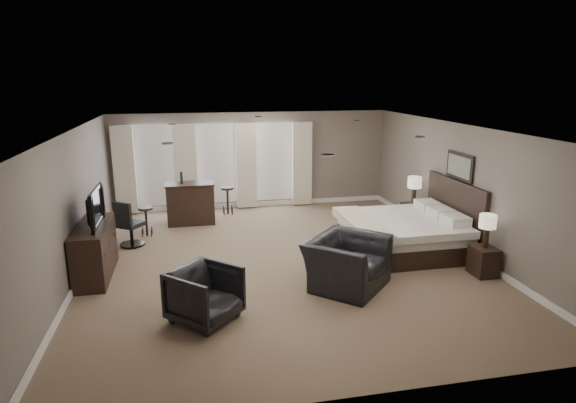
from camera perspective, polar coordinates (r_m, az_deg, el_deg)
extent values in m
cube|color=brown|center=(9.56, -0.69, -7.05)|extent=(7.60, 8.60, 0.04)
cube|color=silver|center=(8.93, -0.74, 8.64)|extent=(7.60, 8.60, 0.04)
cube|color=#6E645C|center=(13.27, -4.23, 4.91)|extent=(7.50, 0.04, 2.60)
cube|color=#6E645C|center=(5.28, 8.28, -10.58)|extent=(7.50, 0.04, 2.60)
cube|color=#6E645C|center=(9.24, -24.20, -0.67)|extent=(0.04, 8.50, 2.60)
cube|color=#6E645C|center=(10.52, 19.77, 1.51)|extent=(0.04, 8.50, 2.60)
cube|color=silver|center=(13.15, -15.53, 4.10)|extent=(1.15, 0.04, 2.05)
cube|color=silver|center=(13.13, -8.54, 4.47)|extent=(1.15, 0.04, 2.05)
cube|color=silver|center=(13.31, -1.63, 4.76)|extent=(1.15, 0.04, 2.05)
cube|color=beige|center=(13.11, -18.81, 3.52)|extent=(0.55, 0.12, 2.30)
cube|color=beige|center=(13.01, -12.02, 3.90)|extent=(0.55, 0.12, 2.30)
cube|color=beige|center=(13.09, -4.99, 4.23)|extent=(0.55, 0.12, 2.30)
cube|color=beige|center=(13.36, 1.64, 4.49)|extent=(0.55, 0.12, 2.30)
cube|color=silver|center=(10.14, 13.72, -1.83)|extent=(2.30, 2.19, 1.46)
cube|color=black|center=(9.53, 22.16, -6.57)|extent=(0.40, 0.48, 0.53)
cube|color=black|center=(11.89, 14.53, -1.67)|extent=(0.43, 0.53, 0.58)
cube|color=beige|center=(9.35, 22.49, -3.28)|extent=(0.30, 0.30, 0.62)
cube|color=beige|center=(11.74, 14.72, 1.25)|extent=(0.32, 0.32, 0.67)
cube|color=slate|center=(10.44, 19.64, 3.95)|extent=(0.04, 0.96, 0.56)
cube|color=black|center=(9.38, -21.93, -5.46)|extent=(0.53, 1.66, 0.96)
imported|color=black|center=(9.21, -22.25, -2.19)|extent=(0.67, 1.16, 0.15)
imported|color=black|center=(8.32, 7.01, -6.26)|extent=(1.54, 1.56, 1.16)
imported|color=black|center=(7.31, -9.84, -10.54)|extent=(1.20, 1.20, 0.90)
cube|color=black|center=(12.03, -11.46, -0.20)|extent=(1.18, 0.61, 1.03)
cube|color=black|center=(11.39, -16.44, -2.29)|extent=(0.42, 0.42, 0.67)
cube|color=black|center=(12.75, -7.17, 0.13)|extent=(0.42, 0.42, 0.72)
cube|color=black|center=(10.77, -18.16, -2.44)|extent=(0.72, 0.72, 1.01)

